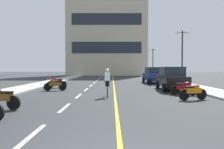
{
  "coord_description": "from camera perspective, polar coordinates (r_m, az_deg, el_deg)",
  "views": [
    {
      "loc": [
        0.07,
        -3.59,
        1.75
      ],
      "look_at": [
        0.1,
        18.04,
        1.09
      ],
      "focal_mm": 35.4,
      "sensor_mm": 36.0,
      "label": 1
    }
  ],
  "objects": [
    {
      "name": "lane_dash_8",
      "position": [
        37.69,
        -3.23,
        -0.91
      ],
      "size": [
        0.14,
        2.2,
        0.01
      ],
      "primitive_type": "cube",
      "color": "silver",
      "rests_on": "ground"
    },
    {
      "name": "lane_dash_10",
      "position": [
        45.67,
        -2.68,
        -0.44
      ],
      "size": [
        0.14,
        2.2,
        0.01
      ],
      "primitive_type": "cube",
      "color": "silver",
      "rests_on": "ground"
    },
    {
      "name": "lane_dash_4",
      "position": [
        21.76,
        -5.55,
        -2.85
      ],
      "size": [
        0.14,
        2.2,
        0.01
      ],
      "primitive_type": "cube",
      "color": "silver",
      "rests_on": "ground"
    },
    {
      "name": "motorcycle_6",
      "position": [
        19.56,
        -14.22,
        -2.04
      ],
      "size": [
        1.68,
        0.67,
        0.92
      ],
      "color": "black",
      "rests_on": "ground"
    },
    {
      "name": "curb_left",
      "position": [
        28.58,
        -14.82,
        -1.69
      ],
      "size": [
        2.4,
        72.0,
        0.12
      ],
      "primitive_type": "cube",
      "color": "#A8A8A3",
      "rests_on": "ground"
    },
    {
      "name": "ground_plane",
      "position": [
        24.65,
        -0.24,
        -2.31
      ],
      "size": [
        140.0,
        140.0,
        0.0
      ],
      "primitive_type": "plane",
      "color": "#2D3033"
    },
    {
      "name": "lane_dash_2",
      "position": [
        13.86,
        -8.71,
        -5.5
      ],
      "size": [
        0.14,
        2.2,
        0.01
      ],
      "primitive_type": "cube",
      "color": "silver",
      "rests_on": "ground"
    },
    {
      "name": "lane_dash_3",
      "position": [
        17.8,
        -6.77,
        -3.88
      ],
      "size": [
        0.14,
        2.2,
        0.01
      ],
      "primitive_type": "cube",
      "color": "silver",
      "rests_on": "ground"
    },
    {
      "name": "lane_dash_11",
      "position": [
        49.67,
        -2.47,
        -0.26
      ],
      "size": [
        0.14,
        2.2,
        0.01
      ],
      "primitive_type": "cube",
      "color": "silver",
      "rests_on": "ground"
    },
    {
      "name": "centre_line_yellow",
      "position": [
        27.65,
        0.29,
        -1.87
      ],
      "size": [
        0.12,
        66.0,
        0.01
      ],
      "primitive_type": "cube",
      "color": "gold",
      "rests_on": "ground"
    },
    {
      "name": "motorcycle_7",
      "position": [
        22.22,
        11.0,
        -1.57
      ],
      "size": [
        1.7,
        0.6,
        0.92
      ],
      "color": "black",
      "rests_on": "ground"
    },
    {
      "name": "street_lamp_mid",
      "position": [
        23.21,
        17.62,
        7.26
      ],
      "size": [
        1.46,
        0.36,
        5.34
      ],
      "color": "black",
      "rests_on": "curb_right"
    },
    {
      "name": "street_lamp_far",
      "position": [
        38.95,
        10.44,
        4.68
      ],
      "size": [
        1.46,
        0.36,
        4.95
      ],
      "color": "black",
      "rests_on": "curb_right"
    },
    {
      "name": "motorcycle_5",
      "position": [
        17.34,
        -14.59,
        -2.52
      ],
      "size": [
        1.67,
        0.68,
        0.92
      ],
      "color": "black",
      "rests_on": "ground"
    },
    {
      "name": "cyclist_rider",
      "position": [
        13.16,
        -1.3,
        -1.99
      ],
      "size": [
        0.42,
        1.77,
        1.71
      ],
      "color": "black",
      "rests_on": "ground"
    },
    {
      "name": "motorcycle_3",
      "position": [
        12.7,
        20.15,
        -4.12
      ],
      "size": [
        1.66,
        0.73,
        0.92
      ],
      "color": "black",
      "rests_on": "ground"
    },
    {
      "name": "parked_car_mid",
      "position": [
        25.53,
        10.58,
        -0.15
      ],
      "size": [
        2.11,
        4.29,
        1.82
      ],
      "color": "black",
      "rests_on": "ground"
    },
    {
      "name": "lane_dash_5",
      "position": [
        25.74,
        -4.7,
        -2.14
      ],
      "size": [
        0.14,
        2.2,
        0.01
      ],
      "primitive_type": "cube",
      "color": "silver",
      "rests_on": "ground"
    },
    {
      "name": "lane_dash_6",
      "position": [
        29.72,
        -4.08,
        -1.62
      ],
      "size": [
        0.14,
        2.2,
        0.01
      ],
      "primitive_type": "cube",
      "color": "silver",
      "rests_on": "ground"
    },
    {
      "name": "motorcycle_2",
      "position": [
        10.36,
        -26.64,
        -5.5
      ],
      "size": [
        1.67,
        0.68,
        0.92
      ],
      "color": "black",
      "rests_on": "ground"
    },
    {
      "name": "motorcycle_4",
      "position": [
        14.69,
        17.95,
        -3.31
      ],
      "size": [
        1.67,
        0.68,
        0.92
      ],
      "color": "black",
      "rests_on": "ground"
    },
    {
      "name": "parked_car_near",
      "position": [
        17.76,
        15.11,
        -0.99
      ],
      "size": [
        2.05,
        4.26,
        1.82
      ],
      "color": "black",
      "rests_on": "ground"
    },
    {
      "name": "lane_dash_9",
      "position": [
        41.68,
        -2.93,
        -0.65
      ],
      "size": [
        0.14,
        2.2,
        0.01
      ],
      "primitive_type": "cube",
      "color": "silver",
      "rests_on": "ground"
    },
    {
      "name": "office_building",
      "position": [
        52.38,
        -1.4,
        11.2
      ],
      "size": [
        18.21,
        6.24,
        20.71
      ],
      "color": "#BCAD93",
      "rests_on": "ground"
    },
    {
      "name": "lane_dash_7",
      "position": [
        33.7,
        -3.6,
        -1.22
      ],
      "size": [
        0.14,
        2.2,
        0.01
      ],
      "primitive_type": "cube",
      "color": "silver",
      "rests_on": "ground"
    },
    {
      "name": "curb_right",
      "position": [
        28.55,
        14.39,
        -1.69
      ],
      "size": [
        2.4,
        72.0,
        0.12
      ],
      "primitive_type": "cube",
      "color": "#A8A8A3",
      "rests_on": "ground"
    },
    {
      "name": "lane_dash_0",
      "position": [
        6.21,
        -20.23,
        -14.65
      ],
      "size": [
        0.14,
        2.2,
        0.01
      ],
      "primitive_type": "cube",
      "color": "silver",
      "rests_on": "ground"
    },
    {
      "name": "lane_dash_1",
      "position": [
        9.97,
        -12.2,
        -8.36
      ],
      "size": [
        0.14,
        2.2,
        0.01
      ],
      "primitive_type": "cube",
      "color": "silver",
      "rests_on": "ground"
    }
  ]
}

